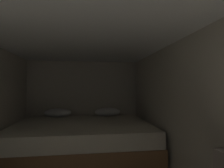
# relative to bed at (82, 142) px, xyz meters

# --- Properties ---
(wall_back) EXTENTS (2.75, 0.05, 2.08)m
(wall_back) POSITION_rel_bed_xyz_m (0.00, 1.03, 0.65)
(wall_back) COLOR beige
(wall_back) RESTS_ON ground
(wall_right) EXTENTS (0.05, 4.79, 2.08)m
(wall_right) POSITION_rel_bed_xyz_m (1.35, -1.39, 0.65)
(wall_right) COLOR beige
(wall_right) RESTS_ON ground
(ceiling_slab) EXTENTS (2.75, 4.79, 0.05)m
(ceiling_slab) POSITION_rel_bed_xyz_m (0.00, -1.39, 1.72)
(ceiling_slab) COLOR white
(ceiling_slab) RESTS_ON wall_left
(bed) EXTENTS (2.53, 1.95, 0.96)m
(bed) POSITION_rel_bed_xyz_m (0.00, 0.00, 0.00)
(bed) COLOR brown
(bed) RESTS_ON ground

